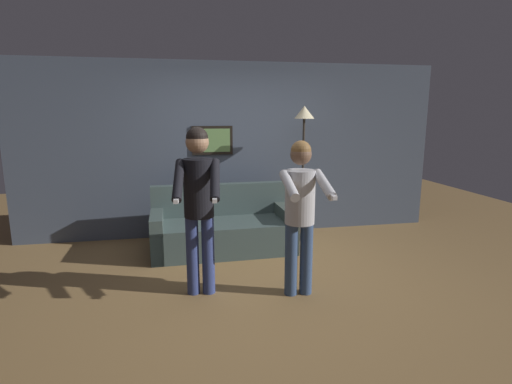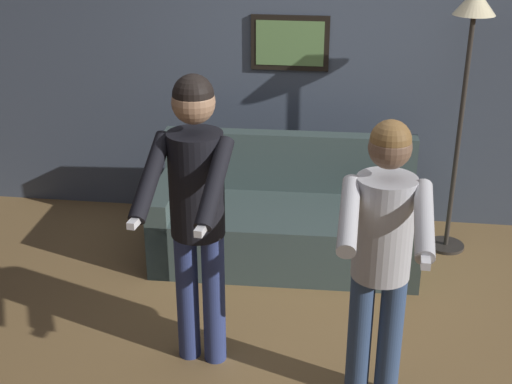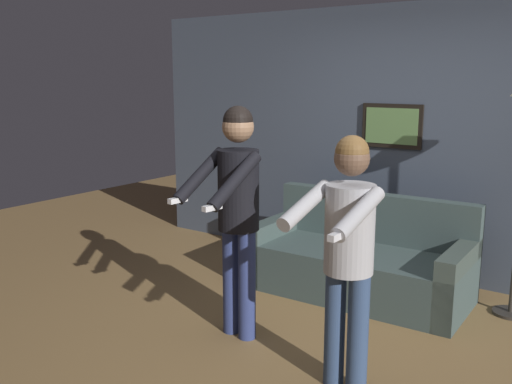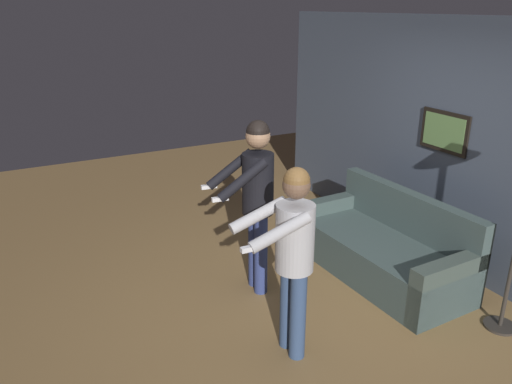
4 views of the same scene
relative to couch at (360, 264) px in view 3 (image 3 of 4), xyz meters
The scene contains 5 objects.
ground_plane 1.23m from the couch, 77.03° to the right, with size 12.00×12.00×0.00m, color olive.
back_wall_assembly 1.31m from the couch, 71.12° to the left, with size 6.40×0.09×2.60m.
couch is the anchor object (origin of this frame).
person_standing_left 1.57m from the couch, 105.96° to the right, with size 0.48×0.67×1.72m.
person_standing_right 1.78m from the couch, 67.99° to the right, with size 0.44×0.68×1.59m.
Camera 3 is at (1.80, -3.34, 1.93)m, focal length 40.00 mm.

